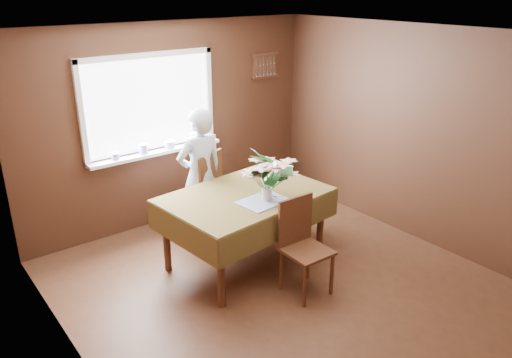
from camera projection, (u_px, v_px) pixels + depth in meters
floor at (289, 291)px, 5.04m from camera, size 4.50×4.50×0.00m
ceiling at (297, 35)px, 4.12m from camera, size 4.50×4.50×0.00m
wall_back at (173, 125)px, 6.23m from camera, size 4.00×0.00×4.00m
wall_left at (76, 240)px, 3.44m from camera, size 0.00×4.50×4.50m
wall_right at (423, 138)px, 5.72m from camera, size 0.00×4.50×4.50m
window_assembly at (153, 121)px, 5.99m from camera, size 1.72×0.20×1.22m
spoon_rack at (265, 66)px, 6.82m from camera, size 0.44×0.05×0.33m
dining_table at (245, 203)px, 5.32m from camera, size 1.80×1.32×0.83m
chair_far at (203, 191)px, 6.00m from camera, size 0.60×0.60×1.06m
chair_near at (302, 242)px, 4.91m from camera, size 0.43×0.43×0.97m
seated_woman at (200, 176)px, 5.81m from camera, size 0.60×0.40×1.62m
flower_bouquet at (267, 172)px, 5.02m from camera, size 0.54×0.54×0.46m
side_plate at (273, 179)px, 5.67m from camera, size 0.28×0.28×0.01m
table_knife at (269, 195)px, 5.22m from camera, size 0.09×0.20×0.00m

